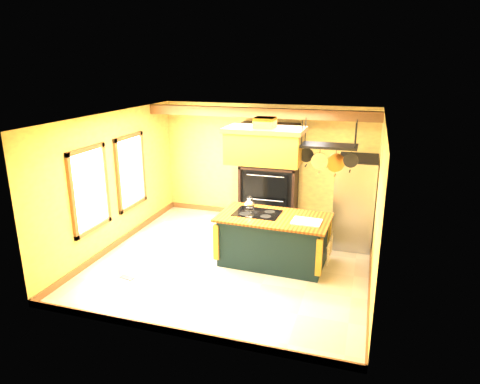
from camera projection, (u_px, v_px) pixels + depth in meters
The scene contains 15 objects.
floor at pixel (234, 260), 8.14m from camera, with size 5.00×5.00×0.00m, color beige.
ceiling at pixel (233, 117), 7.36m from camera, with size 5.00×5.00×0.00m, color white.
wall_back at pixel (267, 162), 10.03m from camera, with size 5.00×0.02×2.70m, color #E6C554.
wall_front at pixel (173, 246), 5.47m from camera, with size 5.00×0.02×2.70m, color #E6C554.
wall_left at pixel (114, 181), 8.46m from camera, with size 0.02×5.00×2.70m, color #E6C554.
wall_right at pixel (378, 205), 7.04m from camera, with size 0.02×5.00×2.70m, color #E6C554.
ceiling_beam at pixel (259, 113), 8.94m from camera, with size 5.00×0.15×0.20m, color #915E2D.
window_near at pixel (90, 190), 7.70m from camera, with size 0.06×1.06×1.56m.
window_far at pixel (131, 172), 8.98m from camera, with size 0.06×1.06×1.56m.
kitchen_island at pixel (273, 239), 7.90m from camera, with size 2.06×1.20×1.11m.
range_hood at pixel (265, 144), 7.44m from camera, with size 1.38×0.78×0.80m.
pot_rack at pixel (329, 151), 7.14m from camera, with size 1.00×0.47×0.89m.
refrigerator at pixel (354, 204), 8.61m from camera, with size 0.78×0.92×1.79m.
hutch at pixel (269, 184), 9.90m from camera, with size 1.30×0.59×2.31m.
floor_register at pixel (127, 278), 7.45m from camera, with size 0.28×0.12×0.01m, color black.
Camera 1 is at (2.31, -7.05, 3.61)m, focal length 32.00 mm.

